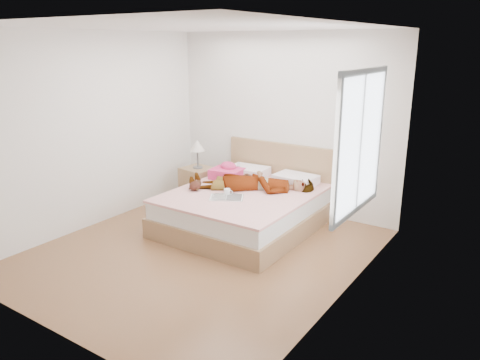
{
  "coord_description": "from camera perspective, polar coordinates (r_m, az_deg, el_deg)",
  "views": [
    {
      "loc": [
        3.29,
        -4.04,
        2.44
      ],
      "look_at": [
        0.0,
        0.85,
        0.7
      ],
      "focal_mm": 35.0,
      "sensor_mm": 36.0,
      "label": 1
    }
  ],
  "objects": [
    {
      "name": "hair",
      "position": [
        7.1,
        -0.42,
        1.04
      ],
      "size": [
        0.51,
        0.61,
        0.09
      ],
      "primitive_type": "ellipsoid",
      "rotation": [
        0.0,
        0.0,
        -0.07
      ],
      "color": "black",
      "rests_on": "bed"
    },
    {
      "name": "bed",
      "position": [
        6.42,
        0.92,
        -3.25
      ],
      "size": [
        1.8,
        2.08,
        1.0
      ],
      "color": "brown",
      "rests_on": "ground"
    },
    {
      "name": "plush_toy",
      "position": [
        6.36,
        -5.45,
        -0.66
      ],
      "size": [
        0.18,
        0.24,
        0.13
      ],
      "color": "black",
      "rests_on": "bed"
    },
    {
      "name": "ground",
      "position": [
        5.75,
        -4.79,
        -8.7
      ],
      "size": [
        4.0,
        4.0,
        0.0
      ],
      "primitive_type": "plane",
      "color": "#533519",
      "rests_on": "ground"
    },
    {
      "name": "towel",
      "position": [
        6.89,
        -1.57,
        1.0
      ],
      "size": [
        0.5,
        0.42,
        0.24
      ],
      "color": "#F4427B",
      "rests_on": "bed"
    },
    {
      "name": "coffee_mug",
      "position": [
        6.11,
        -1.56,
        -1.5
      ],
      "size": [
        0.13,
        0.11,
        0.09
      ],
      "color": "white",
      "rests_on": "bed"
    },
    {
      "name": "room_shell",
      "position": [
        4.69,
        14.42,
        4.38
      ],
      "size": [
        4.0,
        4.0,
        4.0
      ],
      "color": "white",
      "rests_on": "ground"
    },
    {
      "name": "woman",
      "position": [
        6.42,
        1.51,
        0.04
      ],
      "size": [
        1.82,
        1.33,
        0.24
      ],
      "primitive_type": "imported",
      "rotation": [
        0.0,
        0.0,
        -1.12
      ],
      "color": "white",
      "rests_on": "bed"
    },
    {
      "name": "magazine",
      "position": [
        6.03,
        -1.65,
        -2.12
      ],
      "size": [
        0.51,
        0.46,
        0.03
      ],
      "color": "white",
      "rests_on": "bed"
    },
    {
      "name": "nightstand",
      "position": [
        7.31,
        -5.11,
        -0.35
      ],
      "size": [
        0.52,
        0.48,
        1.02
      ],
      "color": "brown",
      "rests_on": "ground"
    },
    {
      "name": "phone",
      "position": [
        6.99,
        -0.18,
        1.94
      ],
      "size": [
        0.08,
        0.1,
        0.05
      ],
      "primitive_type": "cube",
      "rotation": [
        0.44,
        0.0,
        0.45
      ],
      "color": "silver",
      "rests_on": "bed"
    }
  ]
}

